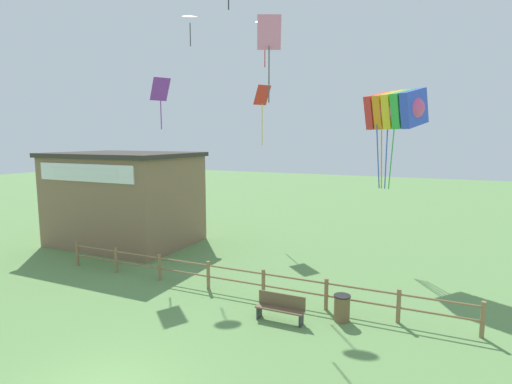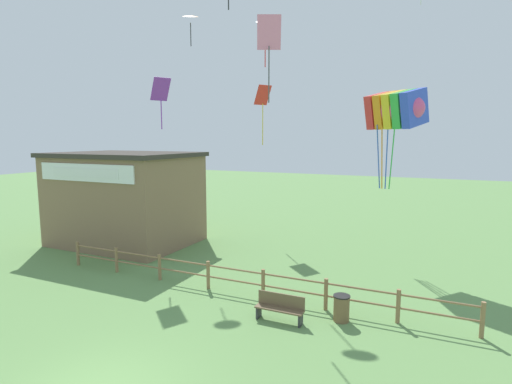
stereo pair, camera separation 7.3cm
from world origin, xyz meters
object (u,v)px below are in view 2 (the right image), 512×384
(park_bench_near_fence, at_px, (280,307))
(kite_red_diamond, at_px, (263,101))
(seaside_building, at_px, (126,198))
(kite_orange_delta, at_px, (190,17))
(kite_white_delta, at_px, (265,21))
(trash_bin, at_px, (341,308))
(kite_pink_diamond, at_px, (269,40))
(kite_rainbow_parafoil, at_px, (396,109))
(kite_purple_streamer, at_px, (161,93))

(park_bench_near_fence, xyz_separation_m, kite_red_diamond, (-5.53, 11.15, 7.85))
(seaside_building, xyz_separation_m, kite_orange_delta, (3.56, 1.73, 10.01))
(park_bench_near_fence, distance_m, kite_white_delta, 13.56)
(trash_bin, bearing_deg, kite_red_diamond, 125.63)
(kite_orange_delta, bearing_deg, kite_pink_diamond, -33.34)
(park_bench_near_fence, bearing_deg, kite_rainbow_parafoil, 73.33)
(seaside_building, bearing_deg, park_bench_near_fence, -25.94)
(seaside_building, xyz_separation_m, kite_rainbow_parafoil, (14.36, 2.76, 4.78))
(park_bench_near_fence, relative_size, kite_white_delta, 0.66)
(seaside_building, height_order, kite_pink_diamond, kite_pink_diamond)
(kite_pink_diamond, bearing_deg, trash_bin, -33.12)
(trash_bin, xyz_separation_m, kite_purple_streamer, (-9.90, 3.56, 7.82))
(park_bench_near_fence, height_order, kite_white_delta, kite_white_delta)
(trash_bin, distance_m, kite_rainbow_parafoil, 10.40)
(kite_rainbow_parafoil, relative_size, kite_red_diamond, 1.32)
(kite_rainbow_parafoil, bearing_deg, kite_pink_diamond, -129.37)
(kite_purple_streamer, bearing_deg, park_bench_near_fence, -28.68)
(kite_purple_streamer, xyz_separation_m, kite_orange_delta, (-0.23, 3.08, 4.39))
(seaside_building, bearing_deg, kite_orange_delta, 25.91)
(park_bench_near_fence, xyz_separation_m, kite_orange_delta, (-8.26, 7.47, 12.17))
(kite_rainbow_parafoil, xyz_separation_m, kite_pink_diamond, (-4.34, -5.29, 2.46))
(seaside_building, bearing_deg, kite_red_diamond, 40.72)
(kite_purple_streamer, bearing_deg, kite_red_diamond, 69.73)
(seaside_building, distance_m, kite_orange_delta, 10.76)
(kite_white_delta, bearing_deg, kite_orange_delta, 171.58)
(kite_red_diamond, bearing_deg, seaside_building, -139.28)
(park_bench_near_fence, bearing_deg, seaside_building, 154.06)
(kite_orange_delta, bearing_deg, seaside_building, -154.09)
(trash_bin, distance_m, kite_red_diamond, 14.94)
(seaside_building, distance_m, kite_purple_streamer, 6.91)
(kite_pink_diamond, bearing_deg, kite_red_diamond, 115.23)
(kite_rainbow_parafoil, bearing_deg, kite_white_delta, -163.90)
(seaside_building, height_order, park_bench_near_fence, seaside_building)
(seaside_building, bearing_deg, kite_purple_streamer, -19.72)
(seaside_building, height_order, kite_rainbow_parafoil, kite_rainbow_parafoil)
(kite_red_diamond, bearing_deg, trash_bin, -54.37)
(kite_orange_delta, bearing_deg, park_bench_near_fence, -42.16)
(park_bench_near_fence, bearing_deg, kite_pink_diamond, 119.08)
(trash_bin, relative_size, kite_pink_diamond, 0.27)
(kite_rainbow_parafoil, height_order, kite_purple_streamer, kite_purple_streamer)
(seaside_building, xyz_separation_m, kite_pink_diamond, (10.02, -2.53, 7.24))
(kite_rainbow_parafoil, relative_size, kite_orange_delta, 2.71)
(kite_white_delta, bearing_deg, park_bench_near_fence, -62.74)
(kite_rainbow_parafoil, xyz_separation_m, kite_orange_delta, (-10.80, -1.04, 5.23))
(kite_white_delta, distance_m, kite_orange_delta, 4.91)
(park_bench_near_fence, distance_m, kite_rainbow_parafoil, 11.28)
(kite_rainbow_parafoil, xyz_separation_m, kite_red_diamond, (-8.08, 2.64, 0.90))
(seaside_building, distance_m, kite_rainbow_parafoil, 15.39)
(seaside_building, height_order, kite_red_diamond, kite_red_diamond)
(kite_red_diamond, bearing_deg, kite_orange_delta, -126.54)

